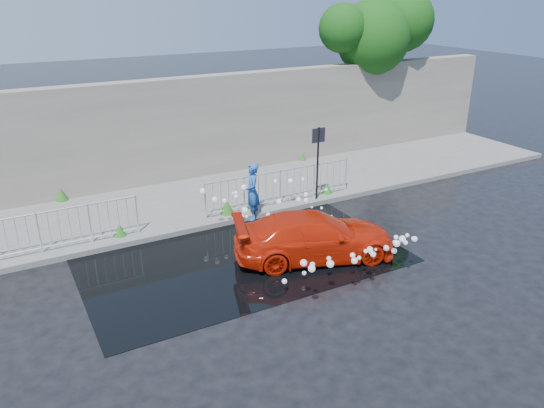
% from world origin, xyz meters
% --- Properties ---
extents(ground, '(90.00, 90.00, 0.00)m').
position_xyz_m(ground, '(0.00, 0.00, 0.00)').
color(ground, black).
rests_on(ground, ground).
extents(pavement, '(30.00, 4.00, 0.15)m').
position_xyz_m(pavement, '(0.00, 5.00, 0.07)').
color(pavement, '#5B5B57').
rests_on(pavement, ground).
extents(curb, '(30.00, 0.25, 0.16)m').
position_xyz_m(curb, '(0.00, 3.00, 0.08)').
color(curb, '#5B5B57').
rests_on(curb, ground).
extents(retaining_wall, '(30.00, 0.60, 3.50)m').
position_xyz_m(retaining_wall, '(0.00, 7.20, 1.90)').
color(retaining_wall, '#676257').
rests_on(retaining_wall, pavement).
extents(puddle, '(8.00, 5.00, 0.01)m').
position_xyz_m(puddle, '(0.50, 1.00, 0.01)').
color(puddle, black).
rests_on(puddle, ground).
extents(sign_post, '(0.45, 0.06, 2.50)m').
position_xyz_m(sign_post, '(4.20, 3.10, 1.72)').
color(sign_post, black).
rests_on(sign_post, ground).
extents(tree, '(5.19, 2.99, 6.46)m').
position_xyz_m(tree, '(9.79, 7.41, 4.82)').
color(tree, '#332114').
rests_on(tree, ground).
extents(railing_left, '(5.05, 0.05, 1.10)m').
position_xyz_m(railing_left, '(-4.00, 3.35, 0.74)').
color(railing_left, silver).
rests_on(railing_left, pavement).
extents(railing_right, '(5.05, 0.05, 1.10)m').
position_xyz_m(railing_right, '(3.00, 3.35, 0.74)').
color(railing_right, silver).
rests_on(railing_right, pavement).
extents(weeds, '(12.17, 3.93, 0.42)m').
position_xyz_m(weeds, '(-0.27, 4.50, 0.33)').
color(weeds, '#16521B').
rests_on(weeds, pavement).
extents(water_spray, '(3.65, 5.43, 1.01)m').
position_xyz_m(water_spray, '(2.14, 0.58, 0.73)').
color(water_spray, white).
rests_on(water_spray, ground).
extents(red_car, '(4.40, 2.81, 1.19)m').
position_xyz_m(red_car, '(2.14, 0.03, 0.59)').
color(red_car, '#BA1C07').
rests_on(red_car, ground).
extents(person, '(0.58, 0.73, 1.73)m').
position_xyz_m(person, '(1.85, 2.98, 0.87)').
color(person, '#2154A6').
rests_on(person, ground).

